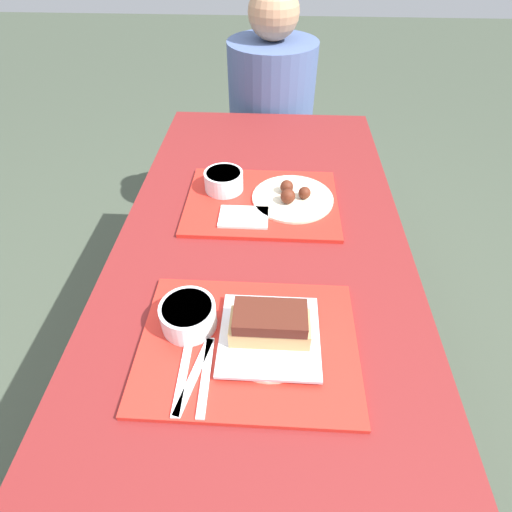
# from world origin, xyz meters

# --- Properties ---
(ground_plane) EXTENTS (12.00, 12.00, 0.00)m
(ground_plane) POSITION_xyz_m (0.00, 0.00, 0.00)
(ground_plane) COLOR #424C3D
(picnic_table) EXTENTS (0.78, 1.78, 0.75)m
(picnic_table) POSITION_xyz_m (0.00, 0.00, 0.66)
(picnic_table) COLOR maroon
(picnic_table) RESTS_ON ground_plane
(picnic_bench_far) EXTENTS (0.74, 0.28, 0.44)m
(picnic_bench_far) POSITION_xyz_m (0.00, 1.11, 0.36)
(picnic_bench_far) COLOR maroon
(picnic_bench_far) RESTS_ON ground_plane
(tray_near) EXTENTS (0.45, 0.34, 0.01)m
(tray_near) POSITION_xyz_m (-0.01, -0.24, 0.76)
(tray_near) COLOR red
(tray_near) RESTS_ON picnic_table
(tray_far) EXTENTS (0.45, 0.34, 0.01)m
(tray_far) POSITION_xyz_m (-0.01, 0.26, 0.76)
(tray_far) COLOR red
(tray_far) RESTS_ON picnic_table
(bowl_coleslaw_near) EXTENTS (0.12, 0.12, 0.06)m
(bowl_coleslaw_near) POSITION_xyz_m (-0.14, -0.20, 0.80)
(bowl_coleslaw_near) COLOR silver
(bowl_coleslaw_near) RESTS_ON tray_near
(brisket_sandwich_plate) EXTENTS (0.21, 0.21, 0.09)m
(brisket_sandwich_plate) POSITION_xyz_m (0.03, -0.23, 0.80)
(brisket_sandwich_plate) COLOR beige
(brisket_sandwich_plate) RESTS_ON tray_near
(plastic_fork_near) EXTENTS (0.05, 0.17, 0.00)m
(plastic_fork_near) POSITION_xyz_m (-0.11, -0.32, 0.77)
(plastic_fork_near) COLOR white
(plastic_fork_near) RESTS_ON tray_near
(plastic_knife_near) EXTENTS (0.02, 0.17, 0.00)m
(plastic_knife_near) POSITION_xyz_m (-0.09, -0.32, 0.77)
(plastic_knife_near) COLOR white
(plastic_knife_near) RESTS_ON tray_near
(plastic_spoon_near) EXTENTS (0.02, 0.17, 0.00)m
(plastic_spoon_near) POSITION_xyz_m (-0.13, -0.32, 0.77)
(plastic_spoon_near) COLOR white
(plastic_spoon_near) RESTS_ON tray_near
(condiment_packet) EXTENTS (0.04, 0.03, 0.01)m
(condiment_packet) POSITION_xyz_m (0.01, -0.16, 0.77)
(condiment_packet) COLOR teal
(condiment_packet) RESTS_ON tray_near
(bowl_coleslaw_far) EXTENTS (0.12, 0.12, 0.06)m
(bowl_coleslaw_far) POSITION_xyz_m (-0.12, 0.32, 0.80)
(bowl_coleslaw_far) COLOR silver
(bowl_coleslaw_far) RESTS_ON tray_far
(wings_plate_far) EXTENTS (0.24, 0.24, 0.05)m
(wings_plate_far) POSITION_xyz_m (0.08, 0.27, 0.78)
(wings_plate_far) COLOR beige
(wings_plate_far) RESTS_ON tray_far
(napkin_far) EXTENTS (0.14, 0.10, 0.01)m
(napkin_far) POSITION_xyz_m (-0.05, 0.17, 0.77)
(napkin_far) COLOR white
(napkin_far) RESTS_ON tray_far
(person_seated_across) EXTENTS (0.39, 0.39, 0.74)m
(person_seated_across) POSITION_xyz_m (0.00, 1.11, 0.74)
(person_seated_across) COLOR #4C6093
(person_seated_across) RESTS_ON picnic_bench_far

